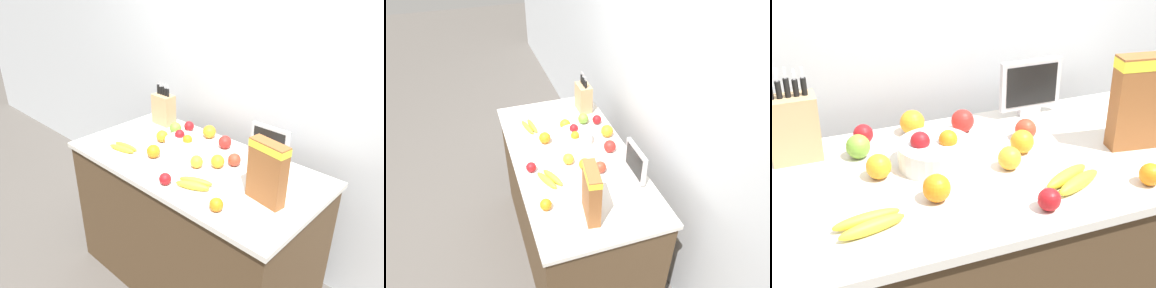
{
  "view_description": "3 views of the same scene",
  "coord_description": "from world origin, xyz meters",
  "views": [
    {
      "loc": [
        1.34,
        -1.43,
        2.01
      ],
      "look_at": [
        0.01,
        -0.02,
        1.06
      ],
      "focal_mm": 35.0,
      "sensor_mm": 36.0,
      "label": 1
    },
    {
      "loc": [
        1.89,
        -0.58,
        2.49
      ],
      "look_at": [
        0.0,
        0.04,
        1.03
      ],
      "focal_mm": 35.0,
      "sensor_mm": 36.0,
      "label": 2
    },
    {
      "loc": [
        -0.61,
        -1.36,
        1.78
      ],
      "look_at": [
        -0.05,
        0.05,
        1.0
      ],
      "focal_mm": 50.0,
      "sensor_mm": 36.0,
      "label": 3
    }
  ],
  "objects": [
    {
      "name": "apple_by_knife_block",
      "position": [
        0.03,
        0.26,
        0.97
      ],
      "size": [
        0.08,
        0.08,
        0.08
      ],
      "primitive_type": "sphere",
      "color": "red",
      "rests_on": "counter"
    },
    {
      "name": "orange_front_left",
      "position": [
        -0.15,
        0.31,
        0.98
      ],
      "size": [
        0.09,
        0.09,
        0.09
      ],
      "primitive_type": "sphere",
      "color": "orange",
      "rests_on": "counter"
    },
    {
      "name": "banana_bunch_left",
      "position": [
        -0.42,
        -0.2,
        0.95
      ],
      "size": [
        0.2,
        0.11,
        0.04
      ],
      "rotation": [
        0.0,
        0.0,
        0.17
      ],
      "color": "yellow",
      "rests_on": "counter"
    },
    {
      "name": "apple_rightmost",
      "position": [
        -0.33,
        0.3,
        0.97
      ],
      "size": [
        0.07,
        0.07,
        0.07
      ],
      "primitive_type": "sphere",
      "color": "#A31419",
      "rests_on": "counter"
    },
    {
      "name": "cereal_box",
      "position": [
        0.54,
        -0.06,
        1.11
      ],
      "size": [
        0.21,
        0.1,
        0.32
      ],
      "rotation": [
        0.0,
        0.0,
        -0.15
      ],
      "color": "brown",
      "rests_on": "counter"
    },
    {
      "name": "orange_near_bowl",
      "position": [
        -0.21,
        -0.13,
        0.97
      ],
      "size": [
        0.08,
        0.08,
        0.08
      ],
      "primitive_type": "sphere",
      "color": "orange",
      "rests_on": "counter"
    },
    {
      "name": "apple_near_bananas",
      "position": [
        0.21,
        0.12,
        0.97
      ],
      "size": [
        0.08,
        0.08,
        0.08
      ],
      "primitive_type": "sphere",
      "color": "red",
      "rests_on": "counter"
    },
    {
      "name": "apple_leftmost",
      "position": [
        0.07,
        -0.29,
        0.97
      ],
      "size": [
        0.07,
        0.07,
        0.07
      ],
      "primitive_type": "sphere",
      "color": "#A31419",
      "rests_on": "counter"
    },
    {
      "name": "ground_plane",
      "position": [
        0.0,
        0.0,
        0.0
      ],
      "size": [
        14.0,
        14.0,
        0.0
      ],
      "primitive_type": "plane",
      "color": "#514C47"
    },
    {
      "name": "knife_block",
      "position": [
        -0.55,
        0.27,
        1.05
      ],
      "size": [
        0.16,
        0.1,
        0.32
      ],
      "color": "tan",
      "rests_on": "counter"
    },
    {
      "name": "orange_front_right",
      "position": [
        -0.33,
        0.05,
        0.97
      ],
      "size": [
        0.08,
        0.08,
        0.08
      ],
      "primitive_type": "sphere",
      "color": "orange",
      "rests_on": "counter"
    },
    {
      "name": "small_monitor",
      "position": [
        0.32,
        0.31,
        1.05
      ],
      "size": [
        0.24,
        0.03,
        0.22
      ],
      "color": "#B7B7BC",
      "rests_on": "counter"
    },
    {
      "name": "orange_by_cereal",
      "position": [
        0.15,
        0.04,
        0.97
      ],
      "size": [
        0.08,
        0.08,
        0.08
      ],
      "primitive_type": "sphere",
      "color": "orange",
      "rests_on": "counter"
    },
    {
      "name": "fruit_bowl",
      "position": [
        -0.14,
        0.07,
        0.98
      ],
      "size": [
        0.24,
        0.24,
        0.12
      ],
      "color": "silver",
      "rests_on": "counter"
    },
    {
      "name": "orange_mid_right",
      "position": [
        0.42,
        -0.29,
        0.97
      ],
      "size": [
        0.07,
        0.07,
        0.07
      ],
      "primitive_type": "sphere",
      "color": "orange",
      "rests_on": "counter"
    },
    {
      "name": "counter",
      "position": [
        0.0,
        0.0,
        0.47
      ],
      "size": [
        1.54,
        0.78,
        0.93
      ],
      "color": "#4C3823",
      "rests_on": "ground_plane"
    },
    {
      "name": "banana_bunch_right",
      "position": [
        0.2,
        -0.21,
        0.95
      ],
      "size": [
        0.2,
        0.16,
        0.04
      ],
      "rotation": [
        0.0,
        0.0,
        0.34
      ],
      "color": "yellow",
      "rests_on": "counter"
    },
    {
      "name": "wall_back",
      "position": [
        0.0,
        0.61,
        1.3
      ],
      "size": [
        9.0,
        0.06,
        2.6
      ],
      "color": "silver",
      "rests_on": "ground_plane"
    },
    {
      "name": "orange_back_center",
      "position": [
        0.07,
        -0.05,
        0.97
      ],
      "size": [
        0.07,
        0.07,
        0.07
      ],
      "primitive_type": "sphere",
      "color": "orange",
      "rests_on": "counter"
    },
    {
      "name": "apple_middle",
      "position": [
        -0.36,
        0.2,
        0.97
      ],
      "size": [
        0.08,
        0.08,
        0.08
      ],
      "primitive_type": "sphere",
      "color": "#6B9E33",
      "rests_on": "counter"
    }
  ]
}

